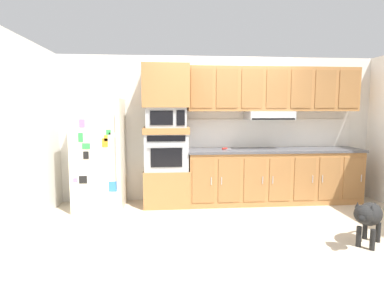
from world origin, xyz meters
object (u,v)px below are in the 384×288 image
object	(u,v)px
dog	(368,216)
microwave	(166,117)
built_in_oven	(166,151)
screwdriver	(225,149)
refrigerator	(99,154)

from	to	relation	value
dog	microwave	bearing A→B (deg)	-82.18
built_in_oven	screwdriver	size ratio (longest dim) A/B	4.26
screwdriver	dog	xyz separation A→B (m)	(1.33, -1.84, -0.57)
built_in_oven	microwave	world-z (taller)	microwave
screwdriver	dog	world-z (taller)	screwdriver
screwdriver	refrigerator	bearing A→B (deg)	-177.71
refrigerator	screwdriver	size ratio (longest dim) A/B	10.72
microwave	screwdriver	size ratio (longest dim) A/B	3.92
microwave	dog	bearing A→B (deg)	-38.30
built_in_oven	microwave	size ratio (longest dim) A/B	1.09
built_in_oven	refrigerator	bearing A→B (deg)	-176.39
microwave	screwdriver	xyz separation A→B (m)	(0.99, 0.01, -0.53)
screwdriver	built_in_oven	bearing A→B (deg)	-179.14
built_in_oven	dog	distance (m)	3.00
microwave	dog	distance (m)	3.15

